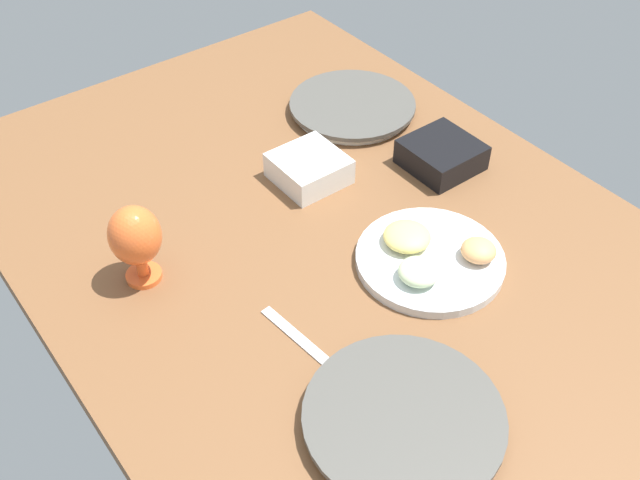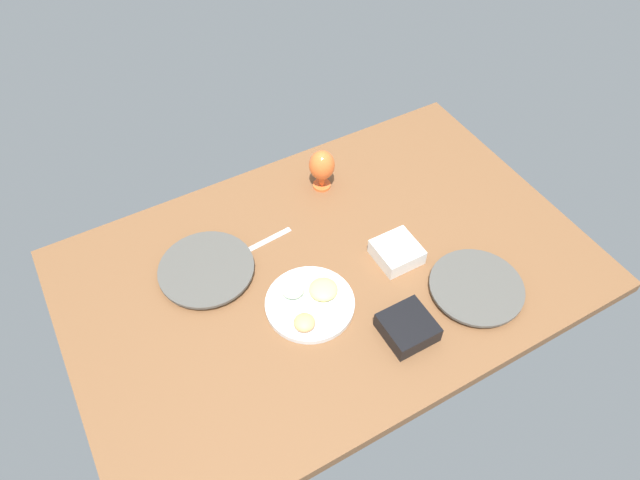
# 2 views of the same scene
# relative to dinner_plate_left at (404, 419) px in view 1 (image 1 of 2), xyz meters

# --- Properties ---
(ground_plane) EXTENTS (1.60, 1.04, 0.04)m
(ground_plane) POSITION_rel_dinner_plate_left_xyz_m (0.34, -0.17, -0.03)
(ground_plane) COLOR brown
(dinner_plate_left) EXTENTS (0.29, 0.29, 0.03)m
(dinner_plate_left) POSITION_rel_dinner_plate_left_xyz_m (0.00, 0.00, 0.00)
(dinner_plate_left) COLOR silver
(dinner_plate_left) RESTS_ON ground_plane
(dinner_plate_right) EXTENTS (0.28, 0.28, 0.03)m
(dinner_plate_right) POSITION_rel_dinner_plate_left_xyz_m (0.68, -0.46, -0.00)
(dinner_plate_right) COLOR silver
(dinner_plate_right) RESTS_ON ground_plane
(fruit_platter) EXTENTS (0.26, 0.26, 0.05)m
(fruit_platter) POSITION_rel_dinner_plate_left_xyz_m (0.22, -0.26, 0.00)
(fruit_platter) COLOR silver
(fruit_platter) RESTS_ON ground_plane
(hurricane_glass_orange) EXTENTS (0.09, 0.09, 0.15)m
(hurricane_glass_orange) POSITION_rel_dinner_plate_left_xyz_m (0.50, 0.16, 0.08)
(hurricane_glass_orange) COLOR orange
(hurricane_glass_orange) RESTS_ON ground_plane
(square_bowl_white) EXTENTS (0.13, 0.13, 0.05)m
(square_bowl_white) POSITION_rel_dinner_plate_left_xyz_m (0.54, -0.23, 0.02)
(square_bowl_white) COLOR white
(square_bowl_white) RESTS_ON ground_plane
(square_bowl_black) EXTENTS (0.14, 0.14, 0.05)m
(square_bowl_black) POSITION_rel_dinner_plate_left_xyz_m (0.42, -0.48, 0.02)
(square_bowl_black) COLOR black
(square_bowl_black) RESTS_ON ground_plane
(fork_by_left_plate) EXTENTS (0.18, 0.04, 0.01)m
(fork_by_left_plate) POSITION_rel_dinner_plate_left_xyz_m (0.22, 0.03, -0.01)
(fork_by_left_plate) COLOR silver
(fork_by_left_plate) RESTS_ON ground_plane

